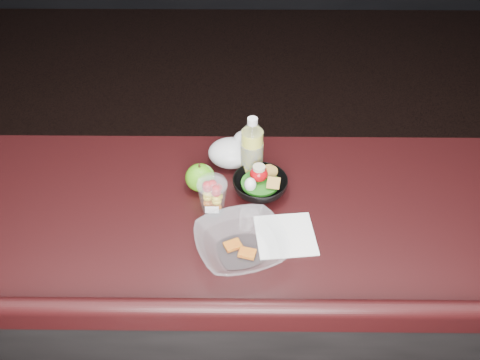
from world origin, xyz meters
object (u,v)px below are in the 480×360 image
Objects in this scene: lemonade_bottle at (252,152)px; takeout_bowl at (241,244)px; green_apple at (200,178)px; fruit_cup at (212,194)px; snack_bowl at (260,184)px.

takeout_bowl is at bearing -95.41° from lemonade_bottle.
takeout_bowl is at bearing -63.94° from green_apple.
green_apple is at bearing -156.16° from lemonade_bottle.
snack_bowl is (0.14, 0.08, -0.03)m from fruit_cup.
fruit_cup is 0.41× the size of takeout_bowl.
green_apple is at bearing 113.70° from fruit_cup.
green_apple is (-0.04, 0.10, -0.02)m from fruit_cup.
snack_bowl is 0.24m from takeout_bowl.
snack_bowl is 0.54× the size of takeout_bowl.
takeout_bowl is (-0.05, -0.24, -0.00)m from snack_bowl.
lemonade_bottle is 0.69× the size of takeout_bowl.
fruit_cup reaches higher than snack_bowl.
snack_bowl is (0.18, -0.02, -0.01)m from green_apple.
fruit_cup reaches higher than green_apple.
lemonade_bottle is 0.18m from green_apple.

